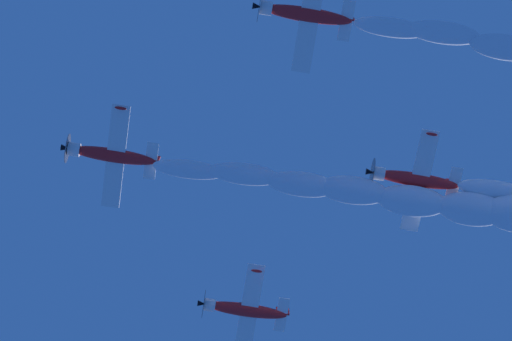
{
  "coord_description": "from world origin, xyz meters",
  "views": [
    {
      "loc": [
        35.82,
        -1.83,
        1.68
      ],
      "look_at": [
        7.48,
        13.89,
        73.21
      ],
      "focal_mm": 72.09,
      "sensor_mm": 36.0,
      "label": 1
    }
  ],
  "objects_px": {
    "airplane_lead": "(110,155)",
    "airplane_slot_tail": "(414,179)",
    "airplane_right_wingman": "(244,310)",
    "airplane_left_wingman": "(304,14)"
  },
  "relations": [
    {
      "from": "airplane_lead",
      "to": "airplane_slot_tail",
      "type": "relative_size",
      "value": 1.0
    },
    {
      "from": "airplane_right_wingman",
      "to": "airplane_slot_tail",
      "type": "relative_size",
      "value": 1.0
    },
    {
      "from": "airplane_right_wingman",
      "to": "airplane_slot_tail",
      "type": "xyz_separation_m",
      "value": [
        16.25,
        6.2,
        1.08
      ]
    },
    {
      "from": "airplane_lead",
      "to": "airplane_slot_tail",
      "type": "height_order",
      "value": "airplane_slot_tail"
    },
    {
      "from": "airplane_lead",
      "to": "airplane_left_wingman",
      "type": "relative_size",
      "value": 1.0
    },
    {
      "from": "airplane_right_wingman",
      "to": "airplane_slot_tail",
      "type": "bearing_deg",
      "value": 20.87
    },
    {
      "from": "airplane_slot_tail",
      "to": "airplane_right_wingman",
      "type": "bearing_deg",
      "value": -159.13
    },
    {
      "from": "airplane_lead",
      "to": "airplane_right_wingman",
      "type": "distance_m",
      "value": 16.86
    },
    {
      "from": "airplane_lead",
      "to": "airplane_slot_tail",
      "type": "bearing_deg",
      "value": 66.4
    },
    {
      "from": "airplane_right_wingman",
      "to": "airplane_slot_tail",
      "type": "distance_m",
      "value": 17.43
    }
  ]
}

